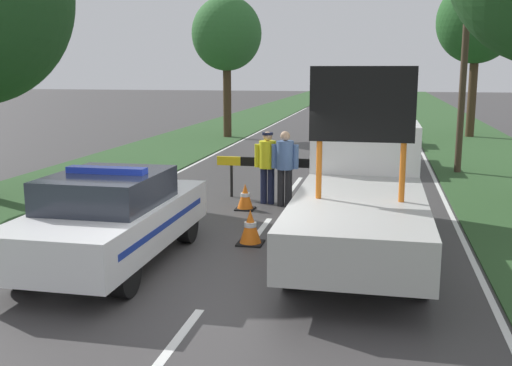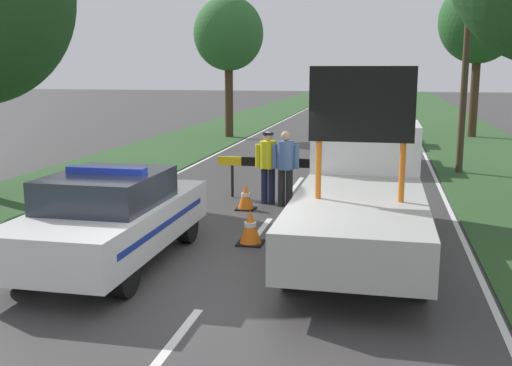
# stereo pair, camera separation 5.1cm
# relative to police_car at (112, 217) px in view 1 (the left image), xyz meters

# --- Properties ---
(ground_plane) EXTENTS (160.00, 160.00, 0.00)m
(ground_plane) POSITION_rel_police_car_xyz_m (1.96, -0.44, -0.77)
(ground_plane) COLOR #3D3A3A
(lane_markings) EXTENTS (7.75, 54.37, 0.01)m
(lane_markings) POSITION_rel_police_car_xyz_m (1.96, 13.25, -0.77)
(lane_markings) COLOR silver
(lane_markings) RESTS_ON ground
(grass_verge_left) EXTENTS (4.28, 120.00, 0.03)m
(grass_verge_left) POSITION_rel_police_car_xyz_m (-4.10, 19.56, -0.76)
(grass_verge_left) COLOR #2D5128
(grass_verge_left) RESTS_ON ground
(grass_verge_right) EXTENTS (4.28, 120.00, 0.03)m
(grass_verge_right) POSITION_rel_police_car_xyz_m (8.02, 19.56, -0.76)
(grass_verge_right) COLOR #2D5128
(grass_verge_right) RESTS_ON ground
(police_car) EXTENTS (1.85, 4.50, 1.61)m
(police_car) POSITION_rel_police_car_xyz_m (0.00, 0.00, 0.00)
(police_car) COLOR white
(police_car) RESTS_ON ground
(work_truck) EXTENTS (2.06, 6.24, 3.17)m
(work_truck) POSITION_rel_police_car_xyz_m (3.92, 1.92, 0.25)
(work_truck) COLOR white
(work_truck) RESTS_ON ground
(road_barrier) EXTENTS (3.59, 0.08, 1.01)m
(road_barrier) POSITION_rel_police_car_xyz_m (2.06, 5.43, 0.07)
(road_barrier) COLOR black
(road_barrier) RESTS_ON ground
(police_officer) EXTENTS (0.61, 0.39, 1.71)m
(police_officer) POSITION_rel_police_car_xyz_m (1.64, 4.86, 0.24)
(police_officer) COLOR #191E38
(police_officer) RESTS_ON ground
(pedestrian_civilian) EXTENTS (0.63, 0.40, 1.75)m
(pedestrian_civilian) POSITION_rel_police_car_xyz_m (2.08, 4.67, 0.25)
(pedestrian_civilian) COLOR #232326
(pedestrian_civilian) RESTS_ON ground
(traffic_cone_near_police) EXTENTS (0.43, 0.43, 0.59)m
(traffic_cone_near_police) POSITION_rel_police_car_xyz_m (1.26, 4.16, -0.48)
(traffic_cone_near_police) COLOR black
(traffic_cone_near_police) RESTS_ON ground
(traffic_cone_centre_front) EXTENTS (0.42, 0.42, 0.58)m
(traffic_cone_centre_front) POSITION_rel_police_car_xyz_m (-1.02, 3.36, -0.49)
(traffic_cone_centre_front) COLOR black
(traffic_cone_centre_front) RESTS_ON ground
(traffic_cone_near_truck) EXTENTS (0.46, 0.46, 0.64)m
(traffic_cone_near_truck) POSITION_rel_police_car_xyz_m (1.96, 1.51, -0.46)
(traffic_cone_near_truck) COLOR black
(traffic_cone_near_truck) RESTS_ON ground
(traffic_cone_behind_barrier) EXTENTS (0.38, 0.38, 0.53)m
(traffic_cone_behind_barrier) POSITION_rel_police_car_xyz_m (-0.46, 4.40, -0.51)
(traffic_cone_behind_barrier) COLOR black
(traffic_cone_behind_barrier) RESTS_ON ground
(queued_car_sedan_black) EXTENTS (1.70, 4.12, 1.57)m
(queued_car_sedan_black) POSITION_rel_police_car_xyz_m (4.13, 11.05, 0.04)
(queued_car_sedan_black) COLOR black
(queued_car_sedan_black) RESTS_ON ground
(queued_car_sedan_silver) EXTENTS (1.71, 3.94, 1.45)m
(queued_car_sedan_silver) POSITION_rel_police_car_xyz_m (4.03, 17.27, -0.01)
(queued_car_sedan_silver) COLOR #B2B2B7
(queued_car_sedan_silver) RESTS_ON ground
(roadside_tree_near_right) EXTENTS (3.60, 3.60, 7.16)m
(roadside_tree_near_right) POSITION_rel_police_car_xyz_m (8.29, 20.70, 4.46)
(roadside_tree_near_right) COLOR #42301E
(roadside_tree_near_right) RESTS_ON ground
(roadside_tree_mid_right) EXTENTS (3.17, 3.17, 6.39)m
(roadside_tree_mid_right) POSITION_rel_police_car_xyz_m (-2.80, 18.28, 3.91)
(roadside_tree_mid_right) COLOR #42301E
(roadside_tree_mid_right) RESTS_ON ground
(utility_pole) EXTENTS (1.20, 0.20, 7.62)m
(utility_pole) POSITION_rel_police_car_xyz_m (6.55, 10.24, 3.15)
(utility_pole) COLOR #473828
(utility_pole) RESTS_ON ground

